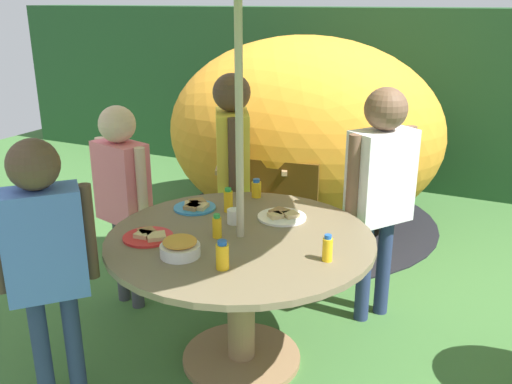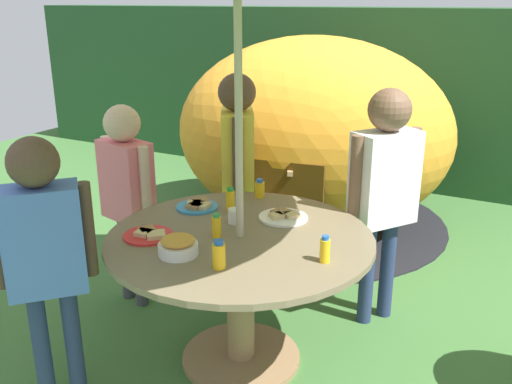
{
  "view_description": "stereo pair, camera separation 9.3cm",
  "coord_description": "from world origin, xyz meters",
  "px_view_note": "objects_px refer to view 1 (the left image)",
  "views": [
    {
      "loc": [
        1.12,
        -2.16,
        1.75
      ],
      "look_at": [
        0.04,
        0.08,
        0.89
      ],
      "focal_mm": 39.32,
      "sensor_mm": 36.0,
      "label": 1
    },
    {
      "loc": [
        1.2,
        -2.12,
        1.75
      ],
      "look_at": [
        0.04,
        0.08,
        0.89
      ],
      "focal_mm": 39.32,
      "sensor_mm": 36.0,
      "label": 2
    }
  ],
  "objects_px": {
    "dome_tent": "(303,134)",
    "juice_bottle_far_left": "(328,249)",
    "child_in_blue_shirt": "(44,244)",
    "plate_front_edge": "(149,236)",
    "juice_bottle_far_right": "(228,201)",
    "cup_near": "(234,216)",
    "child_in_pink_shirt": "(122,182)",
    "wooden_chair": "(253,172)",
    "juice_bottle_center_front": "(222,256)",
    "juice_bottle_near_right": "(217,227)",
    "plate_center_back": "(282,216)",
    "child_in_white_shirt": "(381,177)",
    "garden_table": "(241,269)",
    "plate_back_edge": "(195,206)",
    "snack_bowl": "(180,247)",
    "child_in_yellow_shirt": "(232,153)",
    "juice_bottle_near_left": "(256,189)"
  },
  "relations": [
    {
      "from": "juice_bottle_center_front",
      "to": "plate_front_edge",
      "type": "bearing_deg",
      "value": 165.26
    },
    {
      "from": "plate_front_edge",
      "to": "cup_near",
      "type": "height_order",
      "value": "cup_near"
    },
    {
      "from": "garden_table",
      "to": "juice_bottle_far_right",
      "type": "distance_m",
      "value": 0.4
    },
    {
      "from": "child_in_blue_shirt",
      "to": "juice_bottle_far_left",
      "type": "bearing_deg",
      "value": -18.83
    },
    {
      "from": "wooden_chair",
      "to": "child_in_pink_shirt",
      "type": "distance_m",
      "value": 1.1
    },
    {
      "from": "child_in_yellow_shirt",
      "to": "child_in_blue_shirt",
      "type": "bearing_deg",
      "value": -36.13
    },
    {
      "from": "juice_bottle_near_right",
      "to": "plate_center_back",
      "type": "bearing_deg",
      "value": 63.34
    },
    {
      "from": "juice_bottle_far_right",
      "to": "cup_near",
      "type": "distance_m",
      "value": 0.17
    },
    {
      "from": "juice_bottle_far_right",
      "to": "cup_near",
      "type": "relative_size",
      "value": 1.77
    },
    {
      "from": "plate_center_back",
      "to": "juice_bottle_near_right",
      "type": "bearing_deg",
      "value": -116.66
    },
    {
      "from": "garden_table",
      "to": "plate_back_edge",
      "type": "xyz_separation_m",
      "value": [
        -0.38,
        0.22,
        0.19
      ]
    },
    {
      "from": "child_in_white_shirt",
      "to": "child_in_yellow_shirt",
      "type": "xyz_separation_m",
      "value": [
        -0.93,
        0.06,
        0.01
      ]
    },
    {
      "from": "child_in_pink_shirt",
      "to": "plate_front_edge",
      "type": "xyz_separation_m",
      "value": [
        0.49,
        -0.43,
        -0.07
      ]
    },
    {
      "from": "garden_table",
      "to": "child_in_pink_shirt",
      "type": "distance_m",
      "value": 0.93
    },
    {
      "from": "juice_bottle_far_left",
      "to": "wooden_chair",
      "type": "bearing_deg",
      "value": 126.82
    },
    {
      "from": "wooden_chair",
      "to": "juice_bottle_center_front",
      "type": "bearing_deg",
      "value": -91.71
    },
    {
      "from": "juice_bottle_far_left",
      "to": "plate_back_edge",
      "type": "bearing_deg",
      "value": 160.72
    },
    {
      "from": "dome_tent",
      "to": "juice_bottle_center_front",
      "type": "height_order",
      "value": "dome_tent"
    },
    {
      "from": "cup_near",
      "to": "juice_bottle_far_right",
      "type": "bearing_deg",
      "value": 127.98
    },
    {
      "from": "plate_center_back",
      "to": "dome_tent",
      "type": "bearing_deg",
      "value": 107.34
    },
    {
      "from": "wooden_chair",
      "to": "child_in_blue_shirt",
      "type": "distance_m",
      "value": 1.9
    },
    {
      "from": "dome_tent",
      "to": "juice_bottle_far_left",
      "type": "relative_size",
      "value": 20.68
    },
    {
      "from": "wooden_chair",
      "to": "plate_center_back",
      "type": "height_order",
      "value": "wooden_chair"
    },
    {
      "from": "plate_back_edge",
      "to": "garden_table",
      "type": "bearing_deg",
      "value": -29.64
    },
    {
      "from": "plate_back_edge",
      "to": "juice_bottle_near_left",
      "type": "relative_size",
      "value": 2.1
    },
    {
      "from": "child_in_pink_shirt",
      "to": "plate_back_edge",
      "type": "bearing_deg",
      "value": 13.98
    },
    {
      "from": "plate_center_back",
      "to": "snack_bowl",
      "type": "bearing_deg",
      "value": -110.41
    },
    {
      "from": "juice_bottle_near_left",
      "to": "juice_bottle_far_right",
      "type": "height_order",
      "value": "juice_bottle_far_right"
    },
    {
      "from": "child_in_yellow_shirt",
      "to": "juice_bottle_near_right",
      "type": "xyz_separation_m",
      "value": [
        0.36,
        -0.83,
        -0.11
      ]
    },
    {
      "from": "juice_bottle_near_left",
      "to": "juice_bottle_far_right",
      "type": "bearing_deg",
      "value": -97.14
    },
    {
      "from": "plate_back_edge",
      "to": "juice_bottle_near_left",
      "type": "distance_m",
      "value": 0.38
    },
    {
      "from": "plate_back_edge",
      "to": "cup_near",
      "type": "bearing_deg",
      "value": -18.01
    },
    {
      "from": "child_in_pink_shirt",
      "to": "juice_bottle_far_left",
      "type": "xyz_separation_m",
      "value": [
        1.32,
        -0.3,
        -0.02
      ]
    },
    {
      "from": "child_in_white_shirt",
      "to": "child_in_blue_shirt",
      "type": "bearing_deg",
      "value": -4.5
    },
    {
      "from": "child_in_pink_shirt",
      "to": "plate_center_back",
      "type": "xyz_separation_m",
      "value": [
        0.95,
        0.07,
        -0.07
      ]
    },
    {
      "from": "cup_near",
      "to": "plate_back_edge",
      "type": "bearing_deg",
      "value": 161.99
    },
    {
      "from": "juice_bottle_far_left",
      "to": "child_in_pink_shirt",
      "type": "bearing_deg",
      "value": 167.35
    },
    {
      "from": "child_in_blue_shirt",
      "to": "plate_front_edge",
      "type": "xyz_separation_m",
      "value": [
        0.22,
        0.42,
        -0.09
      ]
    },
    {
      "from": "juice_bottle_far_right",
      "to": "child_in_blue_shirt",
      "type": "bearing_deg",
      "value": -113.81
    },
    {
      "from": "child_in_yellow_shirt",
      "to": "snack_bowl",
      "type": "distance_m",
      "value": 1.13
    },
    {
      "from": "garden_table",
      "to": "snack_bowl",
      "type": "bearing_deg",
      "value": -114.03
    },
    {
      "from": "snack_bowl",
      "to": "cup_near",
      "type": "xyz_separation_m",
      "value": [
        0.04,
        0.43,
        -0.0
      ]
    },
    {
      "from": "wooden_chair",
      "to": "juice_bottle_far_right",
      "type": "xyz_separation_m",
      "value": [
        0.34,
        -1.0,
        0.17
      ]
    },
    {
      "from": "wooden_chair",
      "to": "child_in_pink_shirt",
      "type": "relative_size",
      "value": 0.89
    },
    {
      "from": "garden_table",
      "to": "juice_bottle_near_left",
      "type": "bearing_deg",
      "value": 107.73
    },
    {
      "from": "juice_bottle_far_left",
      "to": "juice_bottle_far_right",
      "type": "distance_m",
      "value": 0.74
    },
    {
      "from": "child_in_white_shirt",
      "to": "juice_bottle_center_front",
      "type": "height_order",
      "value": "child_in_white_shirt"
    },
    {
      "from": "child_in_yellow_shirt",
      "to": "child_in_pink_shirt",
      "type": "bearing_deg",
      "value": -67.48
    },
    {
      "from": "juice_bottle_near_left",
      "to": "juice_bottle_center_front",
      "type": "distance_m",
      "value": 0.9
    },
    {
      "from": "child_in_white_shirt",
      "to": "child_in_pink_shirt",
      "type": "height_order",
      "value": "child_in_white_shirt"
    }
  ]
}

